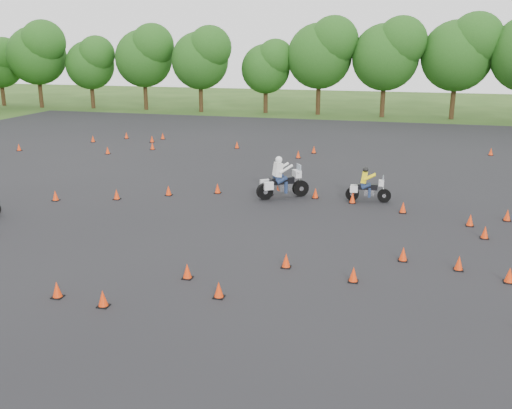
# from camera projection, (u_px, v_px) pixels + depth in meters

# --- Properties ---
(ground) EXTENTS (140.00, 140.00, 0.00)m
(ground) POSITION_uv_depth(u_px,v_px,m) (222.00, 277.00, 17.36)
(ground) COLOR #2D5119
(ground) RESTS_ON ground
(asphalt_pad) EXTENTS (62.00, 62.00, 0.00)m
(asphalt_pad) POSITION_uv_depth(u_px,v_px,m) (269.00, 220.00, 22.93)
(asphalt_pad) COLOR black
(asphalt_pad) RESTS_ON ground
(treeline) EXTENTS (87.03, 32.13, 10.35)m
(treeline) POSITION_uv_depth(u_px,v_px,m) (377.00, 70.00, 48.14)
(treeline) COLOR #204F16
(treeline) RESTS_ON ground
(traffic_cones) EXTENTS (36.34, 33.18, 0.45)m
(traffic_cones) POSITION_uv_depth(u_px,v_px,m) (264.00, 217.00, 22.49)
(traffic_cones) COLOR #FE3A0A
(traffic_cones) RESTS_ON asphalt_pad
(rider_yellow) EXTENTS (2.03, 0.70, 1.55)m
(rider_yellow) POSITION_uv_depth(u_px,v_px,m) (369.00, 185.00, 25.36)
(rider_yellow) COLOR yellow
(rider_yellow) RESTS_ON ground
(rider_white) EXTENTS (2.52, 2.06, 1.94)m
(rider_white) POSITION_uv_depth(u_px,v_px,m) (283.00, 177.00, 25.91)
(rider_white) COLOR white
(rider_white) RESTS_ON ground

